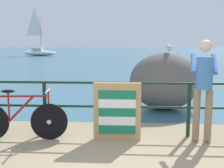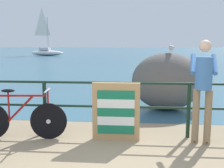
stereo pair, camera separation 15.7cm
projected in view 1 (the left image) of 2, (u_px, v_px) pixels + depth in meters
ground_plane at (125, 64)px, 23.31m from camera, size 120.00×120.00×0.10m
sea_surface at (127, 52)px, 50.47m from camera, size 120.00×90.00×0.01m
promenade_railing at (116, 102)px, 5.14m from camera, size 8.14×0.07×1.02m
bicycle at (20, 119)px, 4.93m from camera, size 1.70×0.48×0.92m
person_at_railing at (204, 86)px, 4.73m from camera, size 0.52×0.67×1.78m
folded_deckchair_stack at (117, 112)px, 4.91m from camera, size 0.84×0.10×1.04m
breakwater_boulder_main at (165, 81)px, 7.22m from camera, size 1.82×1.47×1.47m
seagull at (169, 47)px, 7.02m from camera, size 0.16×0.34×0.23m
sailboat at (39, 50)px, 35.64m from camera, size 4.54×1.89×6.16m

